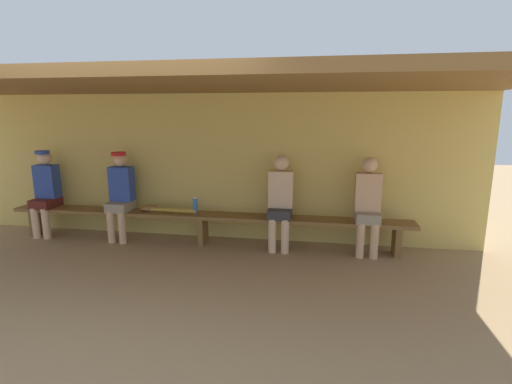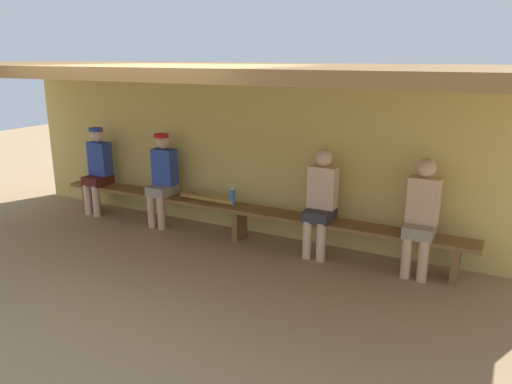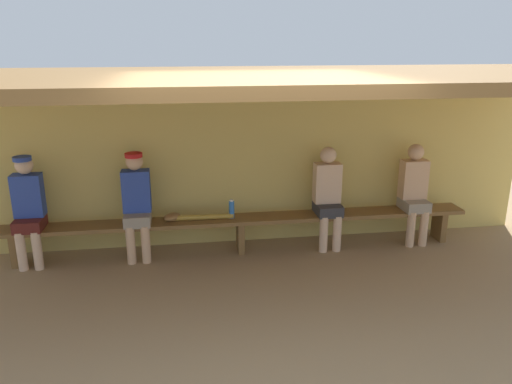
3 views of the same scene
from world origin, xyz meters
TOP-DOWN VIEW (x-y plane):
  - ground_plane at (0.00, 0.00)m, footprint 24.00×24.00m
  - back_wall at (0.00, 2.00)m, footprint 8.00×0.20m
  - dugout_roof at (0.00, 0.70)m, footprint 8.00×2.80m
  - bench at (0.00, 1.55)m, footprint 6.00×0.36m
  - player_in_white at (1.15, 1.55)m, footprint 0.34×0.42m
  - player_middle at (2.34, 1.55)m, footprint 0.34×0.42m
  - player_rightmost at (-2.55, 1.55)m, footprint 0.34×0.42m
  - player_in_red at (-1.28, 1.55)m, footprint 0.34×0.42m
  - water_bottle_orange at (-0.11, 1.56)m, footprint 0.07×0.07m
  - baseball_glove_dark_brown at (-0.86, 1.58)m, footprint 0.29×0.28m
  - baseball_bat at (-0.52, 1.55)m, footprint 0.87×0.09m

SIDE VIEW (x-z plane):
  - ground_plane at x=0.00m, z-range 0.00..0.00m
  - bench at x=0.00m, z-range 0.16..0.62m
  - baseball_bat at x=-0.52m, z-range 0.46..0.53m
  - baseball_glove_dark_brown at x=-0.86m, z-range 0.46..0.55m
  - water_bottle_orange at x=-0.11m, z-range 0.45..0.70m
  - player_in_white at x=1.15m, z-range 0.06..1.40m
  - player_middle at x=2.34m, z-range 0.06..1.40m
  - player_rightmost at x=-2.55m, z-range 0.07..1.42m
  - player_in_red at x=-1.28m, z-range 0.07..1.42m
  - back_wall at x=0.00m, z-range 0.00..2.20m
  - dugout_roof at x=0.00m, z-range 2.20..2.32m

